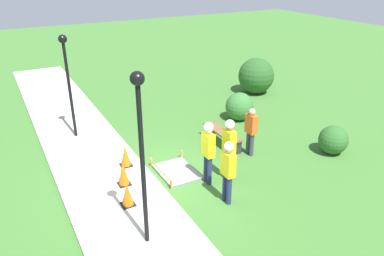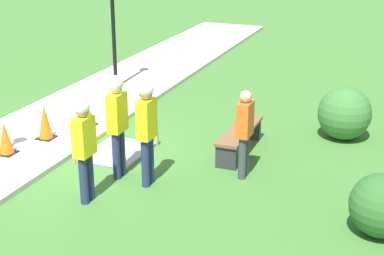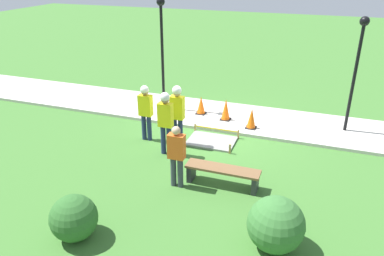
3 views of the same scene
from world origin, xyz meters
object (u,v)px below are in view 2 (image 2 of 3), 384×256
object	(u,v)px
traffic_cone_near_patch	(87,111)
park_bench	(240,136)
worker_supervisor	(84,142)
worker_assistant	(117,117)
traffic_cone_far_patch	(45,122)
traffic_cone_sidewalk_edge	(5,138)
worker_trainee	(147,124)
bystander_in_orange_shirt	(245,129)

from	to	relation	value
traffic_cone_near_patch	park_bench	size ratio (longest dim) A/B	0.37
worker_supervisor	worker_assistant	distance (m)	1.04
traffic_cone_far_patch	worker_assistant	world-z (taller)	worker_assistant
traffic_cone_near_patch	traffic_cone_sidewalk_edge	world-z (taller)	traffic_cone_near_patch
traffic_cone_far_patch	traffic_cone_sidewalk_edge	bearing A→B (deg)	-13.59
worker_trainee	worker_supervisor	bearing A→B (deg)	-34.87
worker_trainee	traffic_cone_near_patch	bearing A→B (deg)	-129.51
traffic_cone_near_patch	worker_supervisor	world-z (taller)	worker_supervisor
traffic_cone_sidewalk_edge	worker_supervisor	xyz separation A→B (m)	(0.97, 2.35, 0.63)
traffic_cone_near_patch	traffic_cone_far_patch	xyz separation A→B (m)	(0.96, -0.39, 0.03)
traffic_cone_near_patch	worker_supervisor	bearing A→B (deg)	30.88
park_bench	worker_supervisor	xyz separation A→B (m)	(2.88, -1.70, 0.69)
traffic_cone_far_patch	park_bench	distance (m)	3.94
traffic_cone_sidewalk_edge	park_bench	xyz separation A→B (m)	(-1.91, 4.06, -0.06)
traffic_cone_near_patch	traffic_cone_far_patch	bearing A→B (deg)	-22.29
worker_trainee	worker_assistant	bearing A→B (deg)	-99.65
traffic_cone_far_patch	traffic_cone_sidewalk_edge	world-z (taller)	traffic_cone_far_patch
worker_assistant	park_bench	bearing A→B (deg)	137.90
worker_assistant	bystander_in_orange_shirt	xyz separation A→B (m)	(-0.80, 2.06, -0.23)
worker_assistant	traffic_cone_sidewalk_edge	bearing A→B (deg)	-88.47
park_bench	worker_supervisor	world-z (taller)	worker_supervisor
worker_assistant	worker_trainee	xyz separation A→B (m)	(0.10, 0.61, -0.01)
worker_trainee	bystander_in_orange_shirt	distance (m)	1.72
worker_supervisor	worker_trainee	distance (m)	1.14
traffic_cone_sidewalk_edge	worker_assistant	xyz separation A→B (m)	(-0.06, 2.39, 0.71)
traffic_cone_near_patch	bystander_in_orange_shirt	world-z (taller)	bystander_in_orange_shirt
park_bench	traffic_cone_far_patch	bearing A→B (deg)	-76.11
traffic_cone_far_patch	bystander_in_orange_shirt	size ratio (longest dim) A/B	0.46
traffic_cone_near_patch	worker_assistant	size ratio (longest dim) A/B	0.36
traffic_cone_near_patch	worker_trainee	xyz separation A→B (m)	(1.96, 2.38, 0.69)
traffic_cone_near_patch	traffic_cone_sidewalk_edge	bearing A→B (deg)	-18.05
park_bench	bystander_in_orange_shirt	xyz separation A→B (m)	(1.04, 0.39, 0.55)
traffic_cone_near_patch	traffic_cone_far_patch	size ratio (longest dim) A/B	0.92
traffic_cone_far_patch	worker_trainee	size ratio (longest dim) A/B	0.39
worker_supervisor	worker_trainee	world-z (taller)	worker_trainee
park_bench	worker_trainee	xyz separation A→B (m)	(1.95, -1.05, 0.77)
worker_assistant	worker_trainee	bearing A→B (deg)	80.35
traffic_cone_near_patch	bystander_in_orange_shirt	size ratio (longest dim) A/B	0.42
traffic_cone_sidewalk_edge	bystander_in_orange_shirt	bearing A→B (deg)	100.98
traffic_cone_far_patch	traffic_cone_sidewalk_edge	size ratio (longest dim) A/B	1.16
traffic_cone_far_patch	worker_supervisor	bearing A→B (deg)	47.71
park_bench	worker_trainee	bearing A→B (deg)	-28.42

